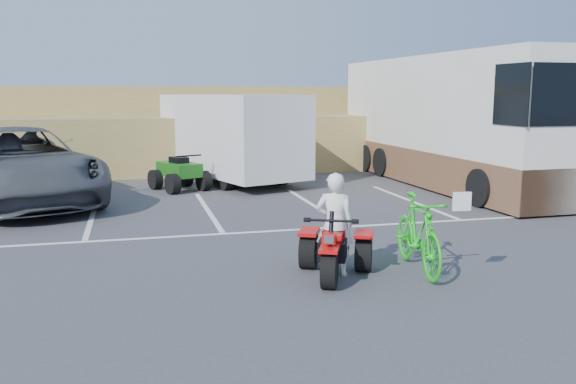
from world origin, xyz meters
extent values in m
plane|color=#3C3C3F|center=(0.00, 0.00, 0.00)|extent=(100.00, 100.00, 0.00)
cube|color=white|center=(-2.70, 5.00, 0.00)|extent=(0.12, 5.00, 0.01)
cube|color=white|center=(0.00, 5.00, 0.00)|extent=(0.12, 5.00, 0.01)
cube|color=white|center=(2.70, 5.00, 0.00)|extent=(0.12, 5.00, 0.01)
cube|color=white|center=(5.40, 5.00, 0.00)|extent=(0.12, 5.00, 0.01)
cube|color=white|center=(8.10, 5.00, 0.00)|extent=(0.12, 5.00, 0.01)
cube|color=white|center=(0.00, 2.40, 0.00)|extent=(28.00, 0.12, 0.01)
cube|color=olive|center=(0.00, 14.00, 1.00)|extent=(40.00, 6.00, 2.00)
cube|color=olive|center=(0.00, 17.50, 2.00)|extent=(40.00, 4.00, 2.20)
imported|color=white|center=(1.29, -0.83, 0.82)|extent=(0.70, 0.60, 1.64)
imported|color=#14BF19|center=(2.66, -0.96, 0.62)|extent=(0.83, 2.12, 1.24)
imported|color=#424549|center=(-4.66, 7.19, 0.98)|extent=(5.53, 7.76, 1.96)
cube|color=silver|center=(1.36, 9.76, 1.54)|extent=(4.19, 6.42, 2.48)
cylinder|color=black|center=(1.36, 9.76, 0.35)|extent=(2.29, 1.37, 0.70)
cube|color=silver|center=(7.93, 7.54, 2.00)|extent=(2.94, 10.85, 3.89)
cube|color=brown|center=(7.93, 7.54, 0.59)|extent=(3.00, 10.85, 1.08)
camera|label=1|loc=(-1.74, -9.67, 2.85)|focal=38.00mm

